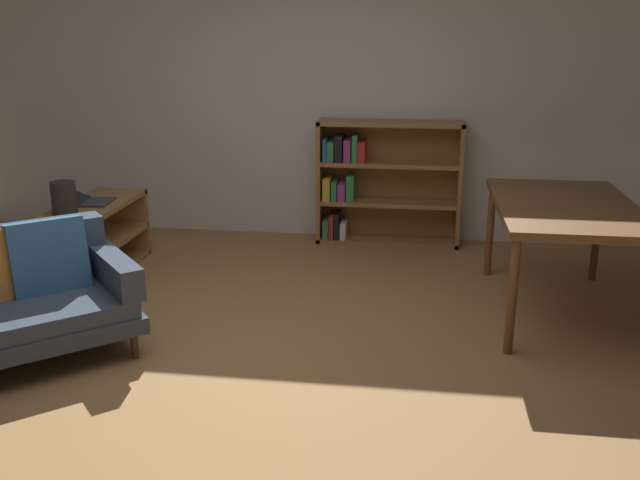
{
  "coord_description": "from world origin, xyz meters",
  "views": [
    {
      "loc": [
        0.9,
        -3.56,
        1.85
      ],
      "look_at": [
        0.34,
        0.42,
        0.63
      ],
      "focal_mm": 39.02,
      "sensor_mm": 36.0,
      "label": 1
    }
  ],
  "objects_px": {
    "desk_speaker": "(64,198)",
    "bookshelf": "(379,182)",
    "open_laptop": "(88,200)",
    "media_console": "(93,241)",
    "dining_table": "(565,214)"
  },
  "relations": [
    {
      "from": "bookshelf",
      "to": "media_console",
      "type": "bearing_deg",
      "value": -149.41
    },
    {
      "from": "open_laptop",
      "to": "bookshelf",
      "type": "xyz_separation_m",
      "value": [
        2.16,
        1.19,
        -0.04
      ]
    },
    {
      "from": "open_laptop",
      "to": "bookshelf",
      "type": "distance_m",
      "value": 2.47
    },
    {
      "from": "media_console",
      "to": "open_laptop",
      "type": "relative_size",
      "value": 2.94
    },
    {
      "from": "media_console",
      "to": "dining_table",
      "type": "height_order",
      "value": "dining_table"
    },
    {
      "from": "desk_speaker",
      "to": "bookshelf",
      "type": "relative_size",
      "value": 0.19
    },
    {
      "from": "open_laptop",
      "to": "desk_speaker",
      "type": "distance_m",
      "value": 0.34
    },
    {
      "from": "dining_table",
      "to": "bookshelf",
      "type": "bearing_deg",
      "value": 131.06
    },
    {
      "from": "desk_speaker",
      "to": "open_laptop",
      "type": "bearing_deg",
      "value": 87.11
    },
    {
      "from": "bookshelf",
      "to": "open_laptop",
      "type": "bearing_deg",
      "value": -151.2
    },
    {
      "from": "media_console",
      "to": "desk_speaker",
      "type": "bearing_deg",
      "value": -101.88
    },
    {
      "from": "media_console",
      "to": "open_laptop",
      "type": "distance_m",
      "value": 0.32
    },
    {
      "from": "open_laptop",
      "to": "bookshelf",
      "type": "relative_size",
      "value": 0.32
    },
    {
      "from": "media_console",
      "to": "desk_speaker",
      "type": "relative_size",
      "value": 5.08
    },
    {
      "from": "open_laptop",
      "to": "bookshelf",
      "type": "bearing_deg",
      "value": 28.8
    }
  ]
}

